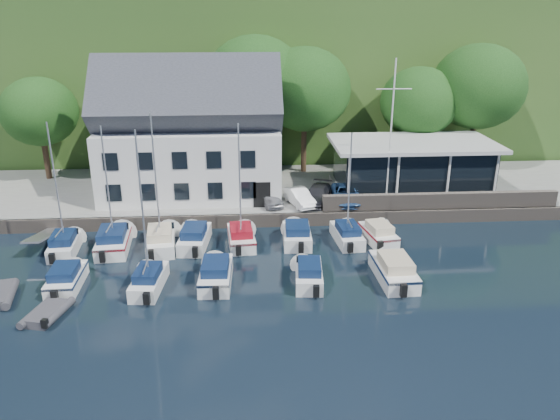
# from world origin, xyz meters

# --- Properties ---
(ground) EXTENTS (180.00, 180.00, 0.00)m
(ground) POSITION_xyz_m (0.00, 0.00, 0.00)
(ground) COLOR black
(ground) RESTS_ON ground
(quay) EXTENTS (60.00, 13.00, 1.00)m
(quay) POSITION_xyz_m (0.00, 17.50, 0.50)
(quay) COLOR gray
(quay) RESTS_ON ground
(quay_face) EXTENTS (60.00, 0.30, 1.00)m
(quay_face) POSITION_xyz_m (0.00, 11.00, 0.50)
(quay_face) COLOR #61574E
(quay_face) RESTS_ON ground
(hillside) EXTENTS (160.00, 75.00, 16.00)m
(hillside) POSITION_xyz_m (0.00, 62.00, 8.00)
(hillside) COLOR #284D1D
(hillside) RESTS_ON ground
(field_patch) EXTENTS (50.00, 30.00, 0.30)m
(field_patch) POSITION_xyz_m (8.00, 70.00, 16.15)
(field_patch) COLOR #545D2E
(field_patch) RESTS_ON hillside
(harbor_building) EXTENTS (14.40, 8.20, 8.70)m
(harbor_building) POSITION_xyz_m (-7.00, 16.50, 5.35)
(harbor_building) COLOR silver
(harbor_building) RESTS_ON quay
(club_pavilion) EXTENTS (13.20, 7.20, 4.10)m
(club_pavilion) POSITION_xyz_m (11.00, 16.00, 3.05)
(club_pavilion) COLOR black
(club_pavilion) RESTS_ON quay
(seawall) EXTENTS (18.00, 0.50, 1.20)m
(seawall) POSITION_xyz_m (12.00, 11.40, 1.60)
(seawall) COLOR #61574E
(seawall) RESTS_ON quay
(gangway) EXTENTS (1.20, 6.00, 1.40)m
(gangway) POSITION_xyz_m (-16.50, 9.00, 0.00)
(gangway) COLOR #BDBDC1
(gangway) RESTS_ON ground
(car_silver) EXTENTS (2.27, 3.71, 1.18)m
(car_silver) POSITION_xyz_m (-0.89, 13.06, 1.59)
(car_silver) COLOR #A4A5A9
(car_silver) RESTS_ON quay
(car_white) EXTENTS (2.44, 4.00, 1.24)m
(car_white) POSITION_xyz_m (1.39, 12.87, 1.62)
(car_white) COLOR white
(car_white) RESTS_ON quay
(car_dgrey) EXTENTS (3.15, 4.72, 1.27)m
(car_dgrey) POSITION_xyz_m (2.85, 13.31, 1.64)
(car_dgrey) COLOR #2A2A2E
(car_dgrey) RESTS_ON quay
(car_blue) EXTENTS (1.99, 4.22, 1.40)m
(car_blue) POSITION_xyz_m (5.10, 13.24, 1.70)
(car_blue) COLOR #2A4E82
(car_blue) RESTS_ON quay
(flagpole) EXTENTS (2.63, 0.20, 10.94)m
(flagpole) POSITION_xyz_m (8.22, 12.99, 6.47)
(flagpole) COLOR silver
(flagpole) RESTS_ON quay
(tree_0) EXTENTS (6.50, 6.50, 8.88)m
(tree_0) POSITION_xyz_m (-20.17, 21.20, 5.44)
(tree_0) COLOR #143811
(tree_0) RESTS_ON quay
(tree_1) EXTENTS (6.56, 6.56, 8.96)m
(tree_1) POSITION_xyz_m (-11.99, 22.63, 5.48)
(tree_1) COLOR #143811
(tree_1) RESTS_ON quay
(tree_2) EXTENTS (8.91, 8.91, 12.17)m
(tree_2) POSITION_xyz_m (-1.65, 22.65, 7.09)
(tree_2) COLOR #143811
(tree_2) RESTS_ON quay
(tree_3) EXTENTS (8.21, 8.21, 11.22)m
(tree_3) POSITION_xyz_m (2.68, 21.91, 6.61)
(tree_3) COLOR #143811
(tree_3) RESTS_ON quay
(tree_4) EXTENTS (6.94, 6.94, 9.48)m
(tree_4) POSITION_xyz_m (12.90, 21.38, 5.74)
(tree_4) COLOR #143811
(tree_4) RESTS_ON quay
(tree_5) EXTENTS (8.36, 8.36, 11.42)m
(tree_5) POSITION_xyz_m (18.20, 21.51, 6.71)
(tree_5) COLOR #143811
(tree_5) RESTS_ON quay
(boat_r1_0) EXTENTS (2.19, 5.69, 8.60)m
(boat_r1_0) POSITION_xyz_m (-14.81, 7.44, 4.30)
(boat_r1_0) COLOR white
(boat_r1_0) RESTS_ON ground
(boat_r1_1) EXTENTS (2.66, 6.60, 9.38)m
(boat_r1_1) POSITION_xyz_m (-11.67, 7.73, 4.69)
(boat_r1_1) COLOR white
(boat_r1_1) RESTS_ON ground
(boat_r1_2) EXTENTS (2.72, 6.54, 8.96)m
(boat_r1_2) POSITION_xyz_m (-8.55, 7.79, 4.48)
(boat_r1_2) COLOR white
(boat_r1_2) RESTS_ON ground
(boat_r1_3) EXTENTS (2.47, 6.20, 1.49)m
(boat_r1_3) POSITION_xyz_m (-6.28, 7.92, 0.75)
(boat_r1_3) COLOR white
(boat_r1_3) RESTS_ON ground
(boat_r1_4) EXTENTS (2.32, 5.71, 8.66)m
(boat_r1_4) POSITION_xyz_m (-3.10, 7.90, 4.33)
(boat_r1_4) COLOR white
(boat_r1_4) RESTS_ON ground
(boat_r1_5) EXTENTS (2.26, 5.48, 1.47)m
(boat_r1_5) POSITION_xyz_m (0.74, 7.98, 0.74)
(boat_r1_5) COLOR white
(boat_r1_5) RESTS_ON ground
(boat_r1_6) EXTENTS (2.20, 5.75, 8.45)m
(boat_r1_6) POSITION_xyz_m (4.24, 7.89, 4.22)
(boat_r1_6) COLOR white
(boat_r1_6) RESTS_ON ground
(boat_r1_7) EXTENTS (2.66, 5.45, 1.44)m
(boat_r1_7) POSITION_xyz_m (6.41, 7.75, 0.72)
(boat_r1_7) COLOR white
(boat_r1_7) RESTS_ON ground
(boat_r2_0) EXTENTS (1.93, 5.37, 1.38)m
(boat_r2_0) POSITION_xyz_m (-13.28, 2.53, 0.69)
(boat_r2_0) COLOR white
(boat_r2_0) RESTS_ON ground
(boat_r2_1) EXTENTS (2.18, 5.72, 8.54)m
(boat_r2_1) POSITION_xyz_m (-8.43, 2.00, 4.27)
(boat_r2_1) COLOR white
(boat_r2_1) RESTS_ON ground
(boat_r2_2) EXTENTS (2.19, 6.12, 1.50)m
(boat_r2_2) POSITION_xyz_m (-4.59, 2.47, 0.75)
(boat_r2_2) COLOR white
(boat_r2_2) RESTS_ON ground
(boat_r2_3) EXTENTS (2.16, 5.56, 1.40)m
(boat_r2_3) POSITION_xyz_m (0.90, 2.15, 0.70)
(boat_r2_3) COLOR white
(boat_r2_3) RESTS_ON ground
(boat_r2_4) EXTENTS (2.36, 6.55, 1.56)m
(boat_r2_4) POSITION_xyz_m (6.01, 2.19, 0.78)
(boat_r2_4) COLOR white
(boat_r2_4) RESTS_ON ground
(dinghy_1) EXTENTS (2.35, 3.18, 0.66)m
(dinghy_1) POSITION_xyz_m (-13.31, -0.85, 0.33)
(dinghy_1) COLOR #3C3B40
(dinghy_1) RESTS_ON ground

